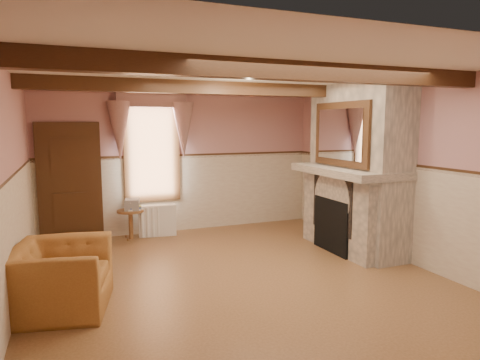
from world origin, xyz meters
name	(u,v)px	position (x,y,z in m)	size (l,w,h in m)	color
floor	(237,279)	(0.00, 0.00, 0.00)	(5.50, 6.00, 0.01)	brown
ceiling	(237,73)	(0.00, 0.00, 2.80)	(5.50, 6.00, 0.01)	silver
wall_back	(182,161)	(0.00, 3.00, 1.40)	(5.50, 0.02, 2.80)	tan
wall_front	(392,230)	(0.00, -3.00, 1.40)	(5.50, 0.02, 2.80)	tan
wall_left	(7,191)	(-2.75, 0.00, 1.40)	(0.02, 6.00, 2.80)	tan
wall_right	(398,171)	(2.75, 0.00, 1.40)	(0.02, 6.00, 2.80)	tan
wainscot	(237,226)	(0.00, 0.00, 0.75)	(5.50, 6.00, 1.50)	beige
chair_rail	(237,172)	(0.00, 0.00, 1.50)	(5.50, 6.00, 0.08)	black
firebox	(335,225)	(2.00, 0.60, 0.45)	(0.20, 0.95, 0.90)	black
armchair	(60,277)	(-2.25, -0.15, 0.38)	(1.18, 1.03, 0.76)	#9E662D
side_table	(131,224)	(-1.08, 2.68, 0.28)	(0.49, 0.49, 0.55)	brown
book_stack	(132,204)	(-1.04, 2.69, 0.65)	(0.26, 0.32, 0.20)	#B7AD8C
radiator	(157,221)	(-0.58, 2.70, 0.30)	(0.70, 0.18, 0.60)	silver
bowl	(358,166)	(2.24, 0.35, 1.46)	(0.32, 0.32, 0.08)	brown
mantel_clock	(323,158)	(2.24, 1.40, 1.52)	(0.14, 0.24, 0.20)	#311B0D
oil_lamp	(334,157)	(2.24, 1.03, 1.56)	(0.11, 0.11, 0.28)	#B68333
candle_red	(372,166)	(2.24, 0.00, 1.50)	(0.06, 0.06, 0.16)	#B0152C
jar_yellow	(356,165)	(2.24, 0.40, 1.48)	(0.06, 0.06, 0.12)	gold
fireplace	(358,168)	(2.42, 0.60, 1.40)	(0.85, 2.00, 2.80)	gray
mantel	(349,171)	(2.24, 0.60, 1.36)	(1.05, 2.05, 0.12)	gray
overmantel_mirror	(340,134)	(2.06, 0.60, 1.97)	(0.06, 1.44, 1.04)	silver
door	(70,184)	(-2.10, 2.94, 1.05)	(1.10, 0.10, 2.10)	black
window	(152,149)	(-0.60, 2.97, 1.65)	(1.06, 0.08, 2.02)	white
window_drapes	(152,118)	(-0.60, 2.88, 2.25)	(1.30, 0.14, 1.40)	gray
ceiling_beam_front	(278,70)	(0.00, -1.20, 2.70)	(5.50, 0.18, 0.20)	black
ceiling_beam_back	(209,88)	(0.00, 1.20, 2.70)	(5.50, 0.18, 0.20)	black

